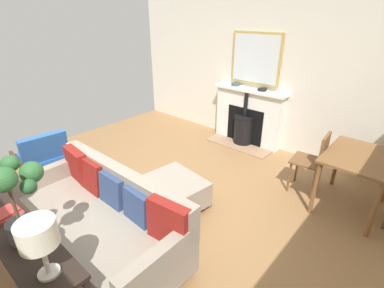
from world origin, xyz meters
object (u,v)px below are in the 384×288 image
console_table (16,237)px  book_stack (5,215)px  ottoman (173,191)px  dining_table (359,164)px  mantel_bowl_near (235,84)px  table_lamp_far_end (38,236)px  fireplace (247,120)px  mantel_bowl_far (262,89)px  dining_chair_near_fireplace (315,158)px  sofa (101,218)px  potted_plant (10,197)px  armchair_accent (43,154)px

console_table → book_stack: size_ratio=6.83×
ottoman → dining_table: 2.27m
ottoman → dining_table: bearing=131.5°
mantel_bowl_near → table_lamp_far_end: size_ratio=0.35×
mantel_bowl_near → dining_table: size_ratio=0.16×
fireplace → book_stack: bearing=1.0°
mantel_bowl_far → dining_chair_near_fireplace: (0.86, 1.31, -0.54)m
sofa → potted_plant: (0.73, 0.21, 0.77)m
fireplace → ottoman: fireplace is taller
ottoman → armchair_accent: size_ratio=1.01×
dining_chair_near_fireplace → mantel_bowl_far: bearing=-123.4°
sofa → console_table: size_ratio=1.19×
sofa → mantel_bowl_far: bearing=-179.3°
dining_table → dining_chair_near_fireplace: size_ratio=1.08×
ottoman → book_stack: (1.68, -0.30, 0.51)m
dining_table → ottoman: bearing=-48.5°
armchair_accent → mantel_bowl_far: bearing=152.4°
sofa → ottoman: bearing=174.0°
fireplace → ottoman: 2.37m
armchair_accent → dining_chair_near_fireplace: dining_chair_near_fireplace is taller
fireplace → sofa: fireplace is taller
mantel_bowl_near → sofa: mantel_bowl_near is taller
fireplace → armchair_accent: bearing=-24.3°
fireplace → armchair_accent: 3.44m
mantel_bowl_far → ottoman: bearing=3.4°
mantel_bowl_near → dining_table: bearing=69.8°
fireplace → table_lamp_far_end: bearing=12.9°
sofa → armchair_accent: sofa is taller
ottoman → table_lamp_far_end: table_lamp_far_end is taller
mantel_bowl_far → dining_table: bearing=64.4°
armchair_accent → dining_table: bearing=123.4°
mantel_bowl_near → potted_plant: 4.12m
mantel_bowl_near → book_stack: size_ratio=0.60×
mantel_bowl_far → table_lamp_far_end: table_lamp_far_end is taller
armchair_accent → console_table: armchair_accent is taller
sofa → book_stack: bearing=-15.2°
table_lamp_far_end → potted_plant: bearing=-91.1°
mantel_bowl_far → dining_table: mantel_bowl_far is taller
mantel_bowl_near → book_stack: mantel_bowl_near is taller
potted_plant → dining_chair_near_fireplace: 3.40m
console_table → dining_table: bearing=150.8°
fireplace → potted_plant: bearing=6.9°
book_stack → console_table: bearing=88.3°
sofa → book_stack: 0.85m
ottoman → potted_plant: (1.68, 0.11, 0.88)m
console_table → armchair_accent: bearing=-117.6°
mantel_bowl_near → armchair_accent: bearing=-19.2°
potted_plant → sofa: bearing=-163.8°
sofa → dining_chair_near_fireplace: dining_chair_near_fireplace is taller
mantel_bowl_far → sofa: mantel_bowl_far is taller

